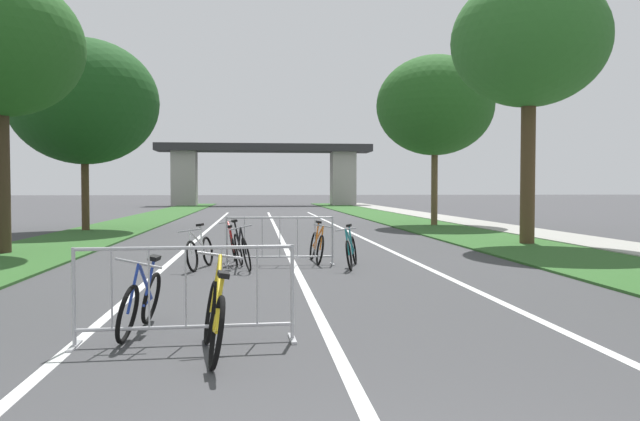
% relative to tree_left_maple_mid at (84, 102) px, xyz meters
% --- Properties ---
extents(grass_verge_left, '(3.21, 69.29, 0.05)m').
position_rel_tree_left_maple_mid_xyz_m(grass_verge_left, '(0.80, 6.13, -4.96)').
color(grass_verge_left, '#2D5B26').
rests_on(grass_verge_left, ground).
extents(grass_verge_right, '(3.21, 69.29, 0.05)m').
position_rel_tree_left_maple_mid_xyz_m(grass_verge_right, '(13.97, 6.13, -4.96)').
color(grass_verge_right, '#2D5B26').
rests_on(grass_verge_right, ground).
extents(sidewalk_path_right, '(2.14, 69.29, 0.08)m').
position_rel_tree_left_maple_mid_xyz_m(sidewalk_path_right, '(16.65, 6.13, -4.95)').
color(sidewalk_path_right, '#9E9B93').
rests_on(sidewalk_path_right, ground).
extents(lane_stripe_center, '(0.14, 40.09, 0.01)m').
position_rel_tree_left_maple_mid_xyz_m(lane_stripe_center, '(7.39, -2.17, -4.98)').
color(lane_stripe_center, silver).
rests_on(lane_stripe_center, ground).
extents(lane_stripe_right_lane, '(0.14, 40.09, 0.01)m').
position_rel_tree_left_maple_mid_xyz_m(lane_stripe_right_lane, '(10.13, -2.17, -4.98)').
color(lane_stripe_right_lane, silver).
rests_on(lane_stripe_right_lane, ground).
extents(lane_stripe_left_lane, '(0.14, 40.09, 0.01)m').
position_rel_tree_left_maple_mid_xyz_m(lane_stripe_left_lane, '(4.65, -2.17, -4.98)').
color(lane_stripe_left_lane, silver).
rests_on(lane_stripe_left_lane, ground).
extents(overpass_bridge, '(20.51, 3.66, 5.89)m').
position_rel_tree_left_maple_mid_xyz_m(overpass_bridge, '(7.39, 35.05, -0.98)').
color(overpass_bridge, '#2D2D30').
rests_on(overpass_bridge, ground).
extents(tree_left_maple_mid, '(5.65, 5.65, 7.39)m').
position_rel_tree_left_maple_mid_xyz_m(tree_left_maple_mid, '(0.00, 0.00, 0.00)').
color(tree_left_maple_mid, '#4C3823').
rests_on(tree_left_maple_mid, ground).
extents(tree_right_pine_far, '(4.51, 4.51, 7.88)m').
position_rel_tree_left_maple_mid_xyz_m(tree_right_pine_far, '(14.51, -7.24, 0.94)').
color(tree_right_pine_far, '#4C3823').
rests_on(tree_right_pine_far, ground).
extents(tree_right_cypress_far, '(5.16, 5.16, 7.51)m').
position_rel_tree_left_maple_mid_xyz_m(tree_right_cypress_far, '(14.44, 2.02, 0.32)').
color(tree_right_cypress_far, brown).
rests_on(tree_right_cypress_far, ground).
extents(crowd_barrier_nearest, '(2.36, 0.53, 1.05)m').
position_rel_tree_left_maple_mid_xyz_m(crowd_barrier_nearest, '(5.83, -17.94, -4.47)').
color(crowd_barrier_nearest, '#ADADB2').
rests_on(crowd_barrier_nearest, ground).
extents(crowd_barrier_second, '(2.36, 0.51, 1.05)m').
position_rel_tree_left_maple_mid_xyz_m(crowd_barrier_second, '(7.09, -11.29, -4.47)').
color(crowd_barrier_second, '#ADADB2').
rests_on(crowd_barrier_second, ground).
extents(bicycle_yellow_0, '(0.49, 1.65, 1.01)m').
position_rel_tree_left_maple_mid_xyz_m(bicycle_yellow_0, '(6.16, -18.46, -4.61)').
color(bicycle_yellow_0, black).
rests_on(bicycle_yellow_0, ground).
extents(bicycle_teal_1, '(0.68, 1.67, 0.90)m').
position_rel_tree_left_maple_mid_xyz_m(bicycle_teal_1, '(8.57, -11.82, -4.63)').
color(bicycle_teal_1, black).
rests_on(bicycle_teal_1, ground).
extents(bicycle_blue_2, '(0.50, 1.61, 0.92)m').
position_rel_tree_left_maple_mid_xyz_m(bicycle_blue_2, '(5.26, -17.41, -4.63)').
color(bicycle_blue_2, black).
rests_on(bicycle_blue_2, ground).
extents(bicycle_red_3, '(0.50, 1.67, 0.95)m').
position_rel_tree_left_maple_mid_xyz_m(bicycle_red_3, '(6.07, -10.86, -4.63)').
color(bicycle_red_3, black).
rests_on(bicycle_red_3, ground).
extents(bicycle_white_4, '(0.66, 1.63, 0.93)m').
position_rel_tree_left_maple_mid_xyz_m(bicycle_white_4, '(5.42, -11.71, -4.63)').
color(bicycle_white_4, black).
rests_on(bicycle_white_4, ground).
extents(bicycle_orange_5, '(0.44, 1.66, 0.93)m').
position_rel_tree_left_maple_mid_xyz_m(bicycle_orange_5, '(7.92, -10.93, -4.62)').
color(bicycle_orange_5, black).
rests_on(bicycle_orange_5, ground).
extents(bicycle_black_6, '(0.49, 1.76, 1.01)m').
position_rel_tree_left_maple_mid_xyz_m(bicycle_black_6, '(6.28, -11.80, -4.59)').
color(bicycle_black_6, black).
rests_on(bicycle_black_6, ground).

